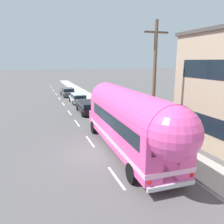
{
  "coord_description": "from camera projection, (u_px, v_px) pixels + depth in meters",
  "views": [
    {
      "loc": [
        -3.61,
        -13.0,
        5.83
      ],
      "look_at": [
        2.07,
        3.29,
        1.87
      ],
      "focal_mm": 35.82,
      "sensor_mm": 36.0,
      "label": 1
    }
  ],
  "objects": [
    {
      "name": "car_lead",
      "position": [
        88.0,
        106.0,
        25.23
      ],
      "size": [
        2.07,
        4.84,
        1.37
      ],
      "color": "black",
      "rests_on": "ground"
    },
    {
      "name": "painted_bus",
      "position": [
        130.0,
        120.0,
        13.67
      ],
      "size": [
        2.81,
        12.66,
        4.12
      ],
      "color": "#EA4C9E",
      "rests_on": "ground"
    },
    {
      "name": "utility_pole",
      "position": [
        154.0,
        81.0,
        15.67
      ],
      "size": [
        1.8,
        0.24,
        8.5
      ],
      "color": "brown",
      "rests_on": "ground"
    },
    {
      "name": "car_third",
      "position": [
        68.0,
        92.0,
        37.65
      ],
      "size": [
        2.09,
        4.66,
        1.37
      ],
      "color": "#474C51",
      "rests_on": "ground"
    },
    {
      "name": "car_second",
      "position": [
        78.0,
        98.0,
        31.35
      ],
      "size": [
        1.94,
        4.29,
        1.37
      ],
      "color": "silver",
      "rests_on": "ground"
    },
    {
      "name": "lane_markings",
      "position": [
        90.0,
        110.0,
        27.09
      ],
      "size": [
        3.76,
        80.0,
        0.01
      ],
      "color": "silver",
      "rests_on": "ground"
    },
    {
      "name": "sidewalk_slab",
      "position": [
        115.0,
        113.0,
        25.15
      ],
      "size": [
        2.27,
        90.0,
        0.15
      ],
      "primitive_type": "cube",
      "color": "#ADA89E",
      "rests_on": "ground"
    },
    {
      "name": "ground_plane",
      "position": [
        99.0,
        153.0,
        14.43
      ],
      "size": [
        300.0,
        300.0,
        0.0
      ],
      "primitive_type": "plane",
      "color": "#565454"
    }
  ]
}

